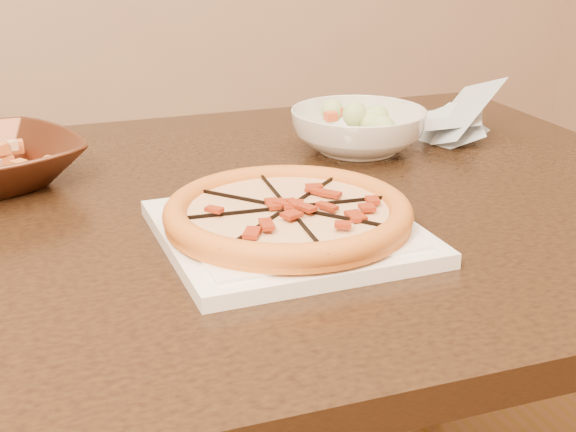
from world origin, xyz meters
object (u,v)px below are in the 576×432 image
object	(u,v)px
plate	(288,231)
salad_bowl	(358,130)
dining_table	(172,272)
pizza	(288,213)

from	to	relation	value
plate	salad_bowl	size ratio (longest dim) A/B	1.36
plate	salad_bowl	bearing A→B (deg)	52.33
dining_table	plate	world-z (taller)	plate
pizza	salad_bowl	bearing A→B (deg)	52.32
dining_table	plate	bearing A→B (deg)	-53.61
dining_table	salad_bowl	bearing A→B (deg)	24.10
salad_bowl	dining_table	bearing A→B (deg)	-155.90
dining_table	salad_bowl	xyz separation A→B (m)	(0.35, 0.16, 0.13)
dining_table	pizza	world-z (taller)	pizza
dining_table	pizza	bearing A→B (deg)	-53.62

